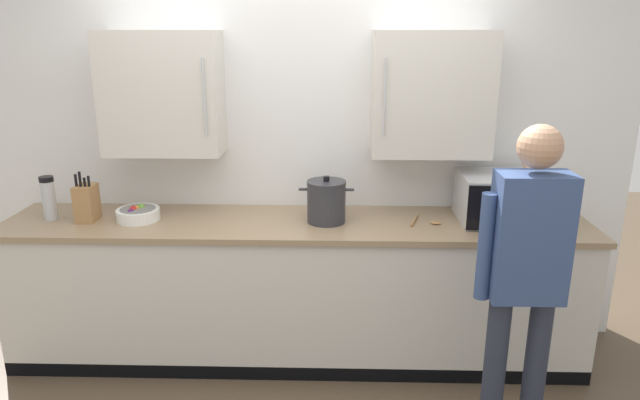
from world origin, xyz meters
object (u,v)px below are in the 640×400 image
at_px(person_figure, 526,265).
at_px(microwave_oven, 500,198).
at_px(knife_block, 87,203).
at_px(wooden_spoon, 426,222).
at_px(stock_pot, 326,201).
at_px(fruit_bowl, 138,213).
at_px(thermos_flask, 49,198).

bearing_deg(person_figure, microwave_oven, 82.95).
relative_size(knife_block, wooden_spoon, 1.59).
height_order(stock_pot, person_figure, person_figure).
height_order(fruit_bowl, knife_block, knife_block).
bearing_deg(microwave_oven, knife_block, -178.53).
bearing_deg(fruit_bowl, wooden_spoon, -0.48).
height_order(thermos_flask, stock_pot, stock_pot).
bearing_deg(knife_block, microwave_oven, 1.47).
relative_size(thermos_flask, wooden_spoon, 1.39).
distance_m(fruit_bowl, stock_pot, 1.16).
relative_size(microwave_oven, knife_block, 1.70).
relative_size(wooden_spoon, person_figure, 0.12).
bearing_deg(wooden_spoon, microwave_oven, 7.33).
bearing_deg(thermos_flask, person_figure, -16.43).
distance_m(knife_block, person_figure, 2.53).
xyz_separation_m(fruit_bowl, knife_block, (-0.30, -0.02, 0.07)).
relative_size(thermos_flask, knife_block, 0.87).
bearing_deg(stock_pot, wooden_spoon, -1.17).
relative_size(fruit_bowl, wooden_spoon, 1.33).
bearing_deg(microwave_oven, wooden_spoon, -172.67).
relative_size(microwave_oven, person_figure, 0.32).
xyz_separation_m(knife_block, stock_pot, (1.46, 0.02, 0.01)).
height_order(fruit_bowl, thermos_flask, thermos_flask).
distance_m(microwave_oven, wooden_spoon, 0.48).
bearing_deg(knife_block, thermos_flask, 176.64).
height_order(wooden_spoon, person_figure, person_figure).
bearing_deg(thermos_flask, microwave_oven, 1.05).
relative_size(fruit_bowl, knife_block, 0.83).
xyz_separation_m(thermos_flask, knife_block, (0.24, -0.01, -0.02)).
bearing_deg(fruit_bowl, knife_block, -176.01).
bearing_deg(person_figure, wooden_spoon, 114.32).
distance_m(stock_pot, wooden_spoon, 0.61).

